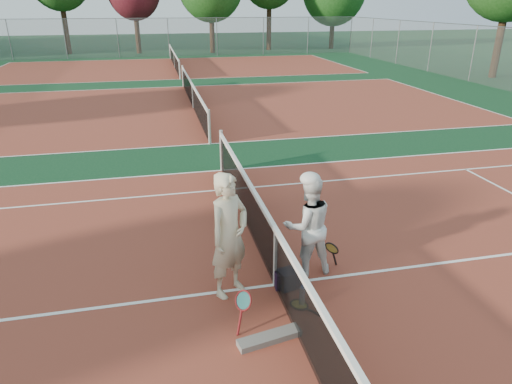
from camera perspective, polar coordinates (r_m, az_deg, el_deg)
ground at (r=7.39m, az=2.36°, el=-11.54°), size 130.00×130.00×0.00m
court_main at (r=7.38m, az=2.36°, el=-11.52°), size 23.77×10.97×0.01m
court_far_a at (r=19.90m, az=-7.83°, el=10.38°), size 23.77×10.97×0.01m
court_far_b at (r=33.19m, az=-10.12°, el=15.10°), size 23.77×10.97×0.01m
net_main at (r=7.11m, az=2.42°, el=-8.14°), size 0.10×10.98×1.02m
net_far_a at (r=19.80m, az=-7.91°, el=11.81°), size 0.10×10.98×1.02m
net_far_b at (r=33.13m, az=-10.18°, el=15.96°), size 0.10×10.98×1.02m
fence_back at (r=40.01m, az=-10.89°, el=18.43°), size 32.00×0.06×3.00m
player_a at (r=6.74m, az=-3.37°, el=-5.46°), size 0.85×0.80×1.95m
player_b at (r=7.35m, az=6.52°, el=-4.22°), size 0.85×0.68×1.69m
racket_red at (r=6.40m, az=-1.57°, el=-14.52°), size 0.38×0.39×0.56m
racket_black_held at (r=7.70m, az=9.38°, el=-7.93°), size 0.41×0.41×0.54m
racket_spare at (r=6.97m, az=5.40°, el=-13.86°), size 0.57×0.65×0.03m
sports_bag_navy at (r=7.29m, az=4.30°, el=-10.71°), size 0.43×0.35×0.30m
sports_bag_purple at (r=7.29m, az=3.72°, el=-10.78°), size 0.36×0.27×0.28m
net_cover_canvas at (r=6.33m, az=1.71°, el=-17.76°), size 0.90×0.37×0.09m
water_bottle at (r=6.91m, az=5.79°, el=-12.84°), size 0.09×0.09×0.30m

